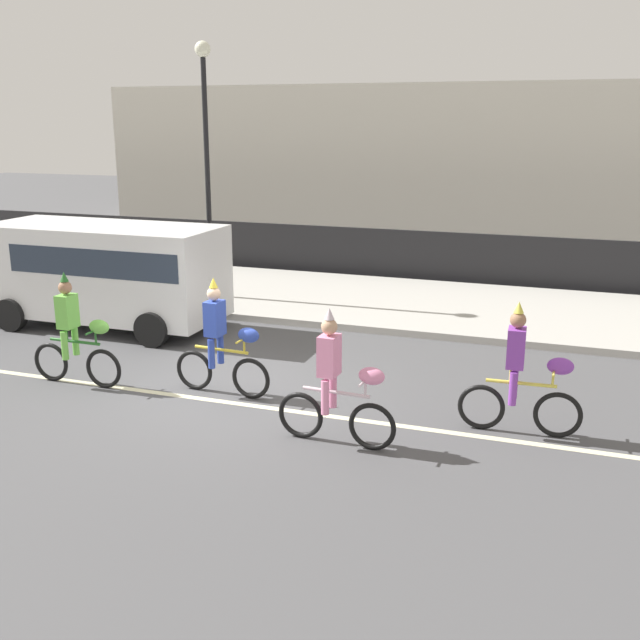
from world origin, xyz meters
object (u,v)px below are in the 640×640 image
(parade_cyclist_cobalt, at_px, (222,344))
(parked_van_white, at_px, (108,268))
(parade_cyclist_lime, at_px, (75,336))
(parade_cyclist_purple, at_px, (523,377))
(parade_cyclist_pink, at_px, (337,386))
(street_lamp_post, at_px, (206,134))

(parade_cyclist_cobalt, height_order, parked_van_white, parked_van_white)
(parade_cyclist_lime, relative_size, parade_cyclist_cobalt, 1.00)
(parked_van_white, bearing_deg, parade_cyclist_lime, -63.86)
(parade_cyclist_lime, relative_size, parade_cyclist_purple, 1.00)
(parade_cyclist_cobalt, relative_size, parade_cyclist_pink, 1.00)
(parade_cyclist_pink, distance_m, street_lamp_post, 9.30)
(parked_van_white, bearing_deg, street_lamp_post, 70.35)
(parade_cyclist_lime, bearing_deg, parade_cyclist_cobalt, 9.19)
(parade_cyclist_lime, height_order, parade_cyclist_purple, same)
(parade_cyclist_cobalt, distance_m, parade_cyclist_pink, 2.63)
(street_lamp_post, bearing_deg, parade_cyclist_lime, -84.06)
(parade_cyclist_cobalt, height_order, street_lamp_post, street_lamp_post)
(parade_cyclist_lime, distance_m, parade_cyclist_pink, 4.90)
(parade_cyclist_pink, distance_m, parked_van_white, 7.64)
(parked_van_white, bearing_deg, parade_cyclist_pink, -32.39)
(parade_cyclist_pink, height_order, street_lamp_post, street_lamp_post)
(parked_van_white, xyz_separation_m, street_lamp_post, (0.98, 2.75, 2.71))
(parade_cyclist_purple, xyz_separation_m, street_lamp_post, (-7.79, 5.63, 3.15))
(parade_cyclist_pink, distance_m, parade_cyclist_purple, 2.62)
(parked_van_white, relative_size, street_lamp_post, 0.85)
(parade_cyclist_cobalt, relative_size, parked_van_white, 0.38)
(parade_cyclist_cobalt, distance_m, parked_van_white, 5.03)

